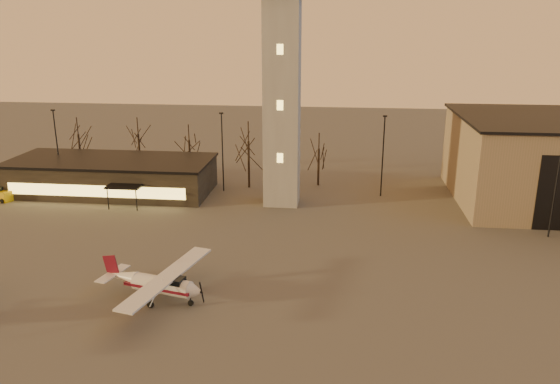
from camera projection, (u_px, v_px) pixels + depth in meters
name	position (u px, v px, depth m)	size (l,w,h in m)	color
ground	(234.00, 339.00, 37.27)	(220.00, 220.00, 0.00)	#45423F
control_tower	(282.00, 64.00, 60.94)	(6.80, 6.80, 32.60)	gray
terminal	(112.00, 176.00, 69.36)	(25.40, 12.20, 4.30)	black
light_poles	(287.00, 157.00, 65.06)	(58.50, 12.25, 10.14)	black
tree_row	(189.00, 137.00, 74.17)	(37.20, 9.20, 8.80)	black
cessna_front	(164.00, 288.00, 42.08)	(9.27, 11.59, 3.20)	silver
service_cart	(2.00, 195.00, 66.37)	(3.12, 2.47, 1.77)	#C7A40B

